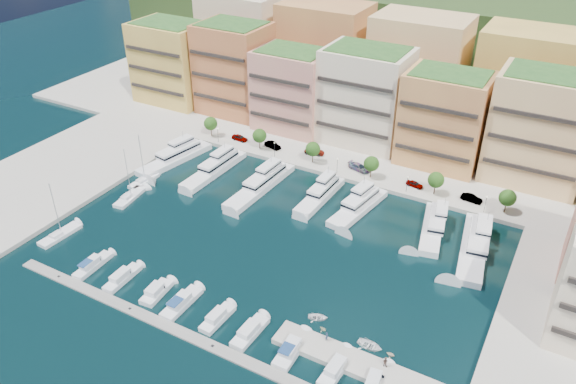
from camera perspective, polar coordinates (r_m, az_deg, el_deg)
name	(u,v)px	position (r m, az deg, el deg)	size (l,w,h in m)	color
ground	(274,242)	(117.70, -1.48, -5.07)	(400.00, 400.00, 0.00)	black
north_quay	(381,131)	(166.56, 9.46, 6.16)	(220.00, 64.00, 2.00)	#9E998E
west_quay	(39,185)	(150.03, -24.01, 0.67)	(34.00, 76.00, 2.00)	#9E998E
hillside	(430,80)	(209.23, 14.27, 10.95)	(240.00, 40.00, 58.00)	#1D3315
south_pontoon	(170,328)	(100.97, -11.92, -13.35)	(72.00, 2.20, 0.35)	gray
finger_pier	(367,370)	(93.53, 8.01, -17.47)	(32.00, 5.00, 2.00)	#9E998E
apartment_0	(172,62)	(183.18, -11.71, 12.79)	(22.00, 16.50, 24.80)	#E9BE55
apartment_1	(234,69)	(171.48, -5.50, 12.36)	(20.00, 16.50, 26.80)	#B4673C
apartment_2	(293,90)	(160.15, 0.47, 10.34)	(20.00, 15.50, 22.80)	tan
apartment_3	(365,96)	(153.08, 7.84, 9.62)	(22.00, 16.50, 25.80)	beige
apartment_4	(444,119)	(145.84, 15.56, 7.18)	(20.00, 15.50, 23.80)	#DD9F53
apartment_5	(540,129)	(144.39, 24.26, 5.88)	(22.00, 16.50, 26.80)	#E7B97A
backblock_0	(243,39)	(194.22, -4.57, 15.22)	(26.00, 18.00, 30.00)	beige
backblock_1	(324,53)	(179.99, 3.70, 13.94)	(26.00, 18.00, 30.00)	#DD9F53
backblock_2	(418,68)	(169.91, 13.03, 12.13)	(26.00, 18.00, 30.00)	#E7B97A
backblock_3	(527,87)	(164.76, 23.08, 9.81)	(26.00, 18.00, 30.00)	#E9BE55
tree_0	(211,124)	(158.94, -7.87, 6.91)	(3.80, 3.80, 5.65)	#473323
tree_1	(259,136)	(150.59, -2.92, 5.73)	(3.80, 3.80, 5.65)	#473323
tree_2	(313,149)	(143.55, 2.54, 4.38)	(3.80, 3.80, 5.65)	#473323
tree_3	(371,164)	(138.00, 8.47, 2.86)	(3.80, 3.80, 5.65)	#473323
tree_4	(436,180)	(134.15, 14.80, 1.19)	(3.80, 3.80, 5.65)	#473323
tree_5	(508,198)	(132.14, 21.41, -0.56)	(3.80, 3.80, 5.65)	#473323
lamppost_0	(218,133)	(155.46, -7.14, 6.00)	(0.30, 0.30, 4.20)	black
lamppost_1	(275,147)	(146.42, -1.38, 4.57)	(0.30, 0.30, 4.20)	black
lamppost_2	(337,163)	(139.14, 5.04, 2.92)	(0.30, 0.30, 4.20)	black
lamppost_3	(407,181)	(133.90, 12.03, 1.07)	(0.30, 0.30, 4.20)	black
lamppost_4	(486,201)	(130.94, 19.46, -0.92)	(0.30, 0.30, 4.20)	black
yacht_0	(177,156)	(150.49, -11.23, 3.60)	(8.49, 22.98, 7.30)	white
yacht_1	(216,168)	(143.52, -7.33, 2.48)	(5.19, 22.40, 7.30)	white
yacht_2	(262,183)	(135.65, -2.63, 0.94)	(5.69, 24.62, 7.30)	white
yacht_3	(321,193)	(131.73, 3.39, -0.10)	(4.53, 18.52, 7.30)	white
yacht_4	(359,205)	(128.19, 7.24, -1.36)	(7.42, 19.77, 7.30)	white
yacht_5	(433,225)	(124.39, 14.56, -3.30)	(7.80, 19.15, 7.30)	white
yacht_6	(475,244)	(121.25, 18.46, -5.02)	(8.45, 24.29, 7.30)	white
cruiser_1	(93,265)	(117.03, -19.24, -7.05)	(2.66, 8.90, 2.66)	silver
cruiser_2	(122,278)	(112.22, -16.48, -8.37)	(2.70, 8.57, 2.55)	silver
cruiser_3	(156,292)	(107.42, -13.23, -9.89)	(3.39, 7.27, 2.55)	silver
cruiser_4	(181,303)	(104.27, -10.79, -11.03)	(2.85, 9.19, 2.66)	silver
cruiser_5	(217,318)	(100.51, -7.19, -12.61)	(2.79, 7.73, 2.55)	silver
cruiser_6	(250,332)	(97.65, -3.90, -14.02)	(3.00, 8.37, 2.55)	silver
cruiser_7	(291,350)	(94.72, 0.32, -15.73)	(3.09, 8.72, 2.66)	silver
cruiser_8	(336,369)	(92.44, 4.90, -17.46)	(3.00, 8.59, 2.55)	silver
sailboat_2	(144,181)	(142.38, -14.44, 1.05)	(2.88, 8.64, 13.20)	white
sailboat_1	(130,198)	(136.61, -15.77, -0.55)	(4.02, 9.80, 13.20)	white
sailboat_0	(60,235)	(128.38, -22.16, -4.10)	(3.32, 9.59, 13.20)	white
tender_1	(323,329)	(98.44, 3.57, -13.70)	(1.17, 1.35, 0.71)	#EFEAB7
tender_3	(391,354)	(95.79, 10.37, -15.90)	(1.25, 1.45, 0.76)	beige
tender_2	(370,345)	(96.48, 8.32, -15.17)	(3.05, 4.27, 0.88)	white
tender_0	(318,317)	(100.34, 3.07, -12.59)	(2.47, 3.47, 0.72)	white
car_0	(240,138)	(156.60, -4.93, 5.51)	(1.89, 4.70, 1.60)	gray
car_1	(273,145)	(151.94, -1.57, 4.78)	(1.74, 4.98, 1.64)	gray
car_2	(315,152)	(148.92, 2.71, 4.13)	(2.45, 5.31, 1.48)	gray
car_3	(359,167)	(142.18, 7.21, 2.53)	(2.32, 5.70, 1.65)	gray
car_4	(415,184)	(137.44, 12.74, 0.80)	(1.66, 4.14, 1.41)	gray
car_5	(472,198)	(135.11, 18.15, -0.61)	(1.69, 4.85, 1.60)	gray
person_0	(327,336)	(95.14, 3.97, -14.43)	(0.63, 0.42, 1.74)	#26354D
person_1	(385,362)	(92.48, 9.85, -16.61)	(0.91, 0.71, 1.88)	#513930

